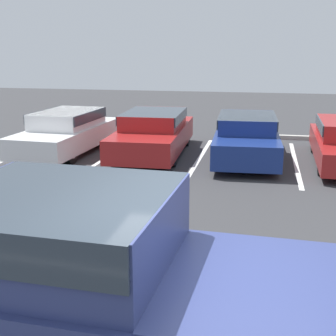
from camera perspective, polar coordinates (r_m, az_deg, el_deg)
stall_stripe_a at (r=15.25m, az=-16.54°, el=2.14°), size 0.12×5.39×0.01m
stall_stripe_b at (r=14.19m, az=-6.91°, el=1.75°), size 0.12×5.39×0.01m
stall_stripe_c at (r=13.58m, az=3.90°, el=1.25°), size 0.12×5.39×0.01m
stall_stripe_d at (r=13.49m, az=15.28°, el=0.67°), size 0.12×5.39×0.01m
pickup_truck at (r=4.64m, az=-9.36°, el=-14.12°), size 5.93×2.35×1.82m
parked_sedan_a at (r=14.51m, az=-12.18°, el=4.50°), size 1.92×4.59×1.26m
parked_sedan_b at (r=13.94m, az=-1.77°, el=4.45°), size 1.98×4.81×1.27m
parked_sedan_c at (r=13.49m, az=9.55°, el=3.89°), size 1.92×4.59×1.26m
wheel_stop_curb at (r=16.85m, az=14.63°, el=3.64°), size 1.67×0.20×0.14m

